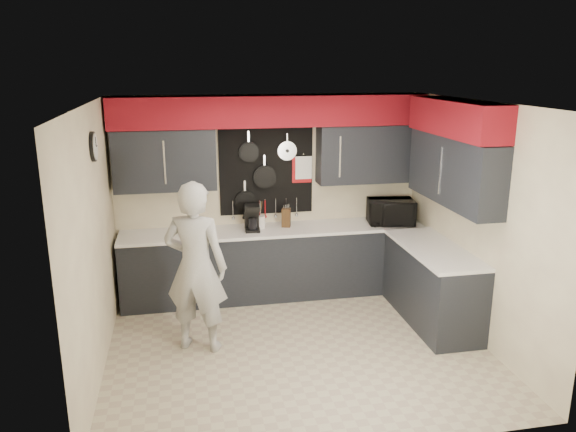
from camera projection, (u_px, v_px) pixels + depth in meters
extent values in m
plane|color=#B8B08F|center=(297.00, 347.00, 6.09)|extent=(4.00, 4.00, 0.00)
cube|color=beige|center=(270.00, 194.00, 7.40)|extent=(4.00, 0.01, 2.60)
cube|color=black|center=(165.00, 160.00, 6.86)|extent=(1.24, 0.32, 0.75)
cube|color=black|center=(368.00, 154.00, 7.35)|extent=(1.34, 0.32, 0.75)
cube|color=maroon|center=(272.00, 111.00, 6.94)|extent=(3.94, 0.36, 0.38)
cube|color=black|center=(266.00, 170.00, 7.29)|extent=(1.22, 0.03, 1.15)
cylinder|color=black|center=(249.00, 152.00, 7.14)|extent=(0.26, 0.04, 0.26)
cylinder|color=black|center=(265.00, 177.00, 7.27)|extent=(0.30, 0.04, 0.30)
cylinder|color=black|center=(245.00, 201.00, 7.30)|extent=(0.27, 0.04, 0.27)
cylinder|color=silver|center=(287.00, 151.00, 7.24)|extent=(0.25, 0.02, 0.25)
cube|color=#AB0D11|center=(302.00, 170.00, 7.36)|extent=(0.26, 0.01, 0.34)
cube|color=white|center=(304.00, 168.00, 7.34)|extent=(0.22, 0.01, 0.30)
cylinder|color=silver|center=(233.00, 209.00, 7.32)|extent=(0.01, 0.01, 0.20)
cylinder|color=silver|center=(244.00, 209.00, 7.34)|extent=(0.01, 0.01, 0.20)
cylinder|color=silver|center=(254.00, 208.00, 7.37)|extent=(0.01, 0.01, 0.20)
cylinder|color=silver|center=(265.00, 208.00, 7.39)|extent=(0.01, 0.01, 0.20)
cylinder|color=silver|center=(276.00, 207.00, 7.42)|extent=(0.01, 0.01, 0.20)
cylinder|color=silver|center=(286.00, 207.00, 7.45)|extent=(0.01, 0.01, 0.20)
cylinder|color=silver|center=(297.00, 206.00, 7.47)|extent=(0.01, 0.01, 0.20)
cube|color=beige|center=(476.00, 222.00, 6.11)|extent=(0.01, 3.50, 2.60)
cube|color=black|center=(454.00, 170.00, 6.23)|extent=(0.32, 1.70, 0.75)
cube|color=maroon|center=(456.00, 118.00, 6.07)|extent=(0.36, 1.70, 0.38)
cube|color=beige|center=(94.00, 244.00, 5.38)|extent=(0.01, 3.50, 2.60)
cylinder|color=black|center=(93.00, 147.00, 5.52)|extent=(0.04, 0.30, 0.30)
cylinder|color=white|center=(96.00, 147.00, 5.53)|extent=(0.01, 0.26, 0.26)
cube|color=black|center=(274.00, 263.00, 7.34)|extent=(3.90, 0.60, 0.88)
cube|color=white|center=(274.00, 230.00, 7.21)|extent=(3.90, 0.63, 0.04)
cube|color=black|center=(432.00, 285.00, 6.62)|extent=(0.60, 1.60, 0.88)
cube|color=white|center=(433.00, 249.00, 6.49)|extent=(0.63, 1.60, 0.04)
cube|color=black|center=(278.00, 299.00, 7.20)|extent=(3.90, 0.06, 0.10)
imported|color=black|center=(391.00, 212.00, 7.38)|extent=(0.64, 0.48, 0.33)
cube|color=#311B0F|center=(286.00, 218.00, 7.26)|extent=(0.14, 0.14, 0.24)
cylinder|color=white|center=(260.00, 222.00, 7.21)|extent=(0.12, 0.12, 0.16)
cube|color=black|center=(253.00, 230.00, 7.10)|extent=(0.20, 0.24, 0.03)
cube|color=black|center=(252.00, 216.00, 7.14)|extent=(0.19, 0.08, 0.30)
cube|color=black|center=(252.00, 208.00, 7.03)|extent=(0.20, 0.24, 0.06)
cylinder|color=black|center=(253.00, 224.00, 7.06)|extent=(0.11, 0.11, 0.14)
imported|color=beige|center=(196.00, 267.00, 5.84)|extent=(0.79, 0.65, 1.84)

